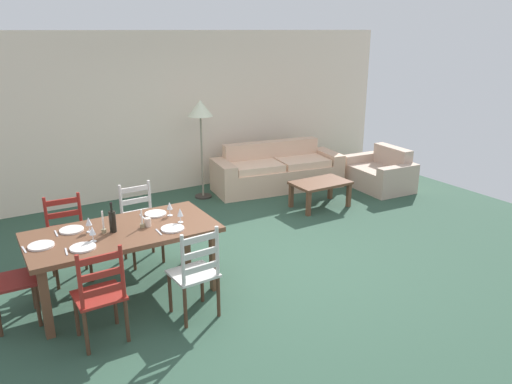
# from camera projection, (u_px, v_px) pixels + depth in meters

# --- Properties ---
(ground_plane) EXTENTS (9.60, 9.60, 0.02)m
(ground_plane) POSITION_uv_depth(u_px,v_px,m) (249.00, 265.00, 5.99)
(ground_plane) COLOR #2E4D3B
(wall_far) EXTENTS (9.60, 0.16, 2.70)m
(wall_far) POSITION_uv_depth(u_px,v_px,m) (149.00, 115.00, 8.24)
(wall_far) COLOR beige
(wall_far) RESTS_ON ground_plane
(dining_table) EXTENTS (1.90, 0.96, 0.75)m
(dining_table) POSITION_uv_depth(u_px,v_px,m) (123.00, 238.00, 5.10)
(dining_table) COLOR brown
(dining_table) RESTS_ON ground_plane
(dining_chair_near_left) EXTENTS (0.43, 0.41, 0.96)m
(dining_chair_near_left) POSITION_uv_depth(u_px,v_px,m) (100.00, 295.00, 4.36)
(dining_chair_near_left) COLOR maroon
(dining_chair_near_left) RESTS_ON ground_plane
(dining_chair_near_right) EXTENTS (0.44, 0.42, 0.96)m
(dining_chair_near_right) POSITION_uv_depth(u_px,v_px,m) (196.00, 273.00, 4.76)
(dining_chair_near_right) COLOR silver
(dining_chair_near_right) RESTS_ON ground_plane
(dining_chair_far_left) EXTENTS (0.44, 0.42, 0.96)m
(dining_chair_far_left) POSITION_uv_depth(u_px,v_px,m) (68.00, 239.00, 5.54)
(dining_chair_far_left) COLOR maroon
(dining_chair_far_left) RESTS_ON ground_plane
(dining_chair_far_right) EXTENTS (0.43, 0.41, 0.96)m
(dining_chair_far_right) POSITION_uv_depth(u_px,v_px,m) (140.00, 223.00, 5.98)
(dining_chair_far_right) COLOR silver
(dining_chair_far_right) RESTS_ON ground_plane
(dining_chair_head_west) EXTENTS (0.41, 0.43, 0.96)m
(dining_chair_head_west) POSITION_uv_depth(u_px,v_px,m) (6.00, 279.00, 4.64)
(dining_chair_head_west) COLOR maroon
(dining_chair_head_west) RESTS_ON ground_plane
(dinner_plate_near_left) EXTENTS (0.24, 0.24, 0.02)m
(dinner_plate_near_left) POSITION_uv_depth(u_px,v_px,m) (83.00, 247.00, 4.64)
(dinner_plate_near_left) COLOR white
(dinner_plate_near_left) RESTS_ON dining_table
(fork_near_left) EXTENTS (0.03, 0.17, 0.01)m
(fork_near_left) POSITION_uv_depth(u_px,v_px,m) (66.00, 252.00, 4.57)
(fork_near_left) COLOR silver
(fork_near_left) RESTS_ON dining_table
(dinner_plate_near_right) EXTENTS (0.24, 0.24, 0.02)m
(dinner_plate_near_right) POSITION_uv_depth(u_px,v_px,m) (173.00, 228.00, 5.09)
(dinner_plate_near_right) COLOR white
(dinner_plate_near_right) RESTS_ON dining_table
(fork_near_right) EXTENTS (0.02, 0.17, 0.01)m
(fork_near_right) POSITION_uv_depth(u_px,v_px,m) (159.00, 232.00, 5.01)
(fork_near_right) COLOR silver
(fork_near_right) RESTS_ON dining_table
(dinner_plate_far_left) EXTENTS (0.24, 0.24, 0.02)m
(dinner_plate_far_left) POSITION_uv_depth(u_px,v_px,m) (72.00, 230.00, 5.05)
(dinner_plate_far_left) COLOR white
(dinner_plate_far_left) RESTS_ON dining_table
(fork_far_left) EXTENTS (0.02, 0.17, 0.01)m
(fork_far_left) POSITION_uv_depth(u_px,v_px,m) (56.00, 233.00, 4.98)
(fork_far_left) COLOR silver
(fork_far_left) RESTS_ON dining_table
(dinner_plate_far_right) EXTENTS (0.24, 0.24, 0.02)m
(dinner_plate_far_right) POSITION_uv_depth(u_px,v_px,m) (156.00, 214.00, 5.49)
(dinner_plate_far_right) COLOR white
(dinner_plate_far_right) RESTS_ON dining_table
(fork_far_right) EXTENTS (0.02, 0.17, 0.01)m
(fork_far_right) POSITION_uv_depth(u_px,v_px,m) (143.00, 217.00, 5.42)
(fork_far_right) COLOR silver
(fork_far_right) RESTS_ON dining_table
(dinner_plate_head_west) EXTENTS (0.24, 0.24, 0.02)m
(dinner_plate_head_west) POSITION_uv_depth(u_px,v_px,m) (41.00, 246.00, 4.68)
(dinner_plate_head_west) COLOR white
(dinner_plate_head_west) RESTS_ON dining_table
(fork_head_west) EXTENTS (0.03, 0.17, 0.01)m
(fork_head_west) POSITION_uv_depth(u_px,v_px,m) (24.00, 250.00, 4.61)
(fork_head_west) COLOR silver
(fork_head_west) RESTS_ON dining_table
(wine_bottle) EXTENTS (0.07, 0.07, 0.32)m
(wine_bottle) POSITION_uv_depth(u_px,v_px,m) (113.00, 221.00, 4.99)
(wine_bottle) COLOR black
(wine_bottle) RESTS_ON dining_table
(wine_glass_near_left) EXTENTS (0.06, 0.06, 0.16)m
(wine_glass_near_left) POSITION_uv_depth(u_px,v_px,m) (92.00, 231.00, 4.76)
(wine_glass_near_left) COLOR white
(wine_glass_near_left) RESTS_ON dining_table
(wine_glass_near_right) EXTENTS (0.06, 0.06, 0.16)m
(wine_glass_near_right) POSITION_uv_depth(u_px,v_px,m) (180.00, 213.00, 5.23)
(wine_glass_near_right) COLOR white
(wine_glass_near_right) RESTS_ON dining_table
(wine_glass_far_left) EXTENTS (0.06, 0.06, 0.16)m
(wine_glass_far_left) POSITION_uv_depth(u_px,v_px,m) (89.00, 222.00, 4.99)
(wine_glass_far_left) COLOR white
(wine_glass_far_left) RESTS_ON dining_table
(wine_glass_far_right) EXTENTS (0.06, 0.06, 0.16)m
(wine_glass_far_right) POSITION_uv_depth(u_px,v_px,m) (170.00, 206.00, 5.43)
(wine_glass_far_right) COLOR white
(wine_glass_far_right) RESTS_ON dining_table
(coffee_cup_primary) EXTENTS (0.07, 0.07, 0.09)m
(coffee_cup_primary) POSITION_uv_depth(u_px,v_px,m) (148.00, 222.00, 5.15)
(coffee_cup_primary) COLOR beige
(coffee_cup_primary) RESTS_ON dining_table
(candle_tall) EXTENTS (0.05, 0.05, 0.24)m
(candle_tall) POSITION_uv_depth(u_px,v_px,m) (104.00, 227.00, 4.98)
(candle_tall) COLOR #998C66
(candle_tall) RESTS_ON dining_table
(candle_short) EXTENTS (0.05, 0.05, 0.20)m
(candle_short) POSITION_uv_depth(u_px,v_px,m) (142.00, 223.00, 5.12)
(candle_short) COLOR #998C66
(candle_short) RESTS_ON dining_table
(couch) EXTENTS (2.37, 1.12, 0.80)m
(couch) POSITION_uv_depth(u_px,v_px,m) (276.00, 172.00, 8.81)
(couch) COLOR beige
(couch) RESTS_ON ground_plane
(coffee_table) EXTENTS (0.90, 0.56, 0.42)m
(coffee_table) POSITION_uv_depth(u_px,v_px,m) (320.00, 186.00, 7.82)
(coffee_table) COLOR brown
(coffee_table) RESTS_ON ground_plane
(armchair_upholstered) EXTENTS (0.88, 1.21, 0.72)m
(armchair_upholstered) POSITION_uv_depth(u_px,v_px,m) (381.00, 174.00, 8.83)
(armchair_upholstered) COLOR #C7A994
(armchair_upholstered) RESTS_ON ground_plane
(standing_lamp) EXTENTS (0.40, 0.40, 1.64)m
(standing_lamp) POSITION_uv_depth(u_px,v_px,m) (200.00, 114.00, 7.94)
(standing_lamp) COLOR #332D28
(standing_lamp) RESTS_ON ground_plane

